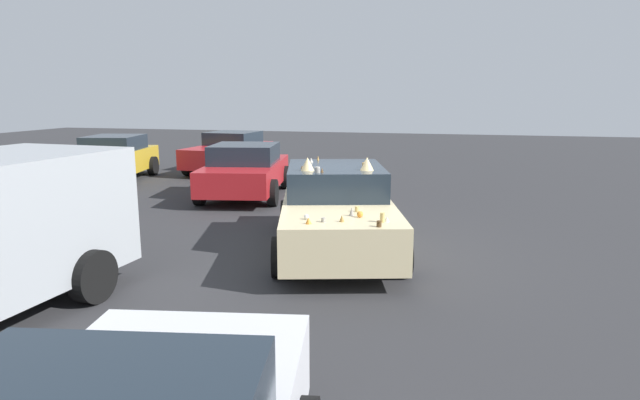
# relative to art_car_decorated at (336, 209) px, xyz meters

# --- Properties ---
(ground_plane) EXTENTS (60.00, 60.00, 0.00)m
(ground_plane) POSITION_rel_art_car_decorated_xyz_m (-0.08, -0.02, -0.74)
(ground_plane) COLOR #2D2D30
(art_car_decorated) EXTENTS (4.92, 3.00, 1.69)m
(art_car_decorated) POSITION_rel_art_car_decorated_xyz_m (0.00, 0.00, 0.00)
(art_car_decorated) COLOR beige
(art_car_decorated) RESTS_ON ground
(parked_sedan_behind_right) EXTENTS (4.20, 2.57, 1.43)m
(parked_sedan_behind_right) POSITION_rel_art_car_decorated_xyz_m (5.95, 8.68, -0.01)
(parked_sedan_behind_right) COLOR gold
(parked_sedan_behind_right) RESTS_ON ground
(parked_sedan_behind_left) EXTENTS (4.38, 2.62, 1.43)m
(parked_sedan_behind_left) POSITION_rel_art_car_decorated_xyz_m (4.39, 3.49, -0.02)
(parked_sedan_behind_left) COLOR red
(parked_sedan_behind_left) RESTS_ON ground
(parked_sedan_near_right) EXTENTS (4.16, 2.20, 1.41)m
(parked_sedan_near_right) POSITION_rel_art_car_decorated_xyz_m (8.76, 5.86, -0.03)
(parked_sedan_near_right) COLOR red
(parked_sedan_near_right) RESTS_ON ground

